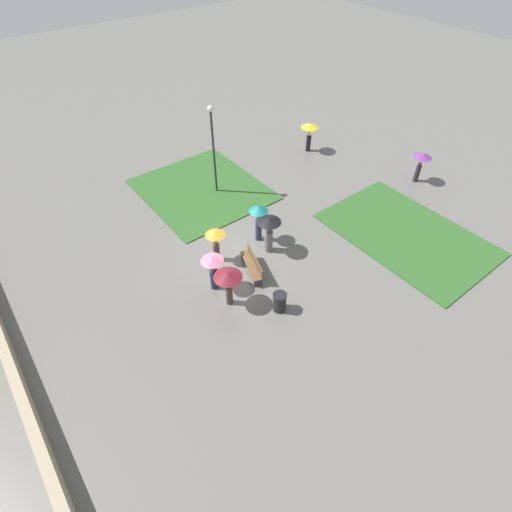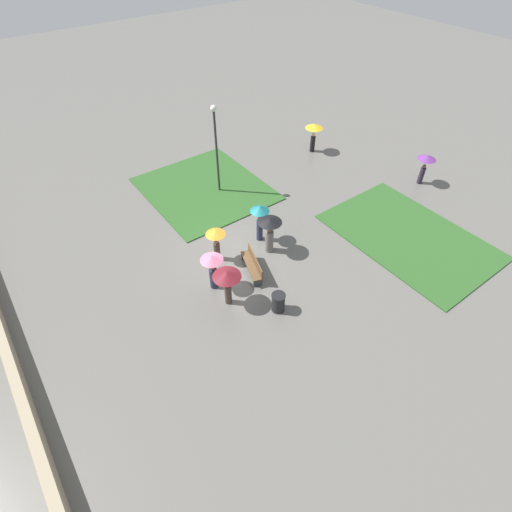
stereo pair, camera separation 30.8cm
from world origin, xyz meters
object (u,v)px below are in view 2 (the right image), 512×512
(crowd_person_maroon, at_px, (227,279))
(crowd_person_orange, at_px, (216,237))
(crowd_person_teal, at_px, (260,216))
(lone_walker_far_path, at_px, (314,131))
(crowd_person_pink, at_px, (212,266))
(lamp_post, at_px, (216,140))
(park_bench, at_px, (253,264))
(lone_walker_mid_plaza, at_px, (426,162))
(trash_bin, at_px, (278,302))
(crowd_person_black, at_px, (270,229))

(crowd_person_maroon, relative_size, crowd_person_orange, 1.01)
(crowd_person_teal, relative_size, lone_walker_far_path, 1.08)
(crowd_person_orange, distance_m, crowd_person_pink, 1.77)
(lamp_post, relative_size, crowd_person_teal, 2.50)
(crowd_person_orange, height_order, crowd_person_pink, crowd_person_pink)
(park_bench, xyz_separation_m, crowd_person_pink, (-0.28, -1.90, 0.80))
(crowd_person_teal, bearing_deg, crowd_person_orange, 19.94)
(lamp_post, height_order, lone_walker_mid_plaza, lamp_post)
(park_bench, height_order, lone_walker_mid_plaza, lone_walker_mid_plaza)
(trash_bin, relative_size, crowd_person_pink, 0.48)
(park_bench, distance_m, crowd_person_orange, 2.07)
(park_bench, xyz_separation_m, lone_walker_far_path, (-6.70, 9.70, 0.95))
(trash_bin, relative_size, lone_walker_mid_plaza, 0.49)
(park_bench, xyz_separation_m, lamp_post, (-6.43, 2.30, 2.69))
(trash_bin, bearing_deg, lone_walker_far_path, 131.87)
(lamp_post, distance_m, lone_walker_far_path, 7.61)
(park_bench, distance_m, lone_walker_mid_plaza, 12.29)
(lone_walker_far_path, bearing_deg, crowd_person_pink, 38.70)
(crowd_person_orange, bearing_deg, trash_bin, -75.56)
(park_bench, height_order, crowd_person_black, crowd_person_black)
(trash_bin, xyz_separation_m, crowd_person_teal, (-4.05, 2.07, 1.00))
(lone_walker_mid_plaza, bearing_deg, park_bench, 48.55)
(crowd_person_teal, height_order, lone_walker_mid_plaza, crowd_person_teal)
(crowd_person_teal, bearing_deg, crowd_person_black, 103.09)
(crowd_person_black, height_order, crowd_person_orange, crowd_person_black)
(park_bench, xyz_separation_m, crowd_person_teal, (-1.65, 1.61, 0.97))
(park_bench, bearing_deg, crowd_person_maroon, -47.69)
(trash_bin, bearing_deg, crowd_person_maroon, -137.29)
(lamp_post, height_order, crowd_person_maroon, lamp_post)
(lamp_post, distance_m, crowd_person_maroon, 8.57)
(crowd_person_black, bearing_deg, lone_walker_far_path, -112.00)
(crowd_person_maroon, xyz_separation_m, crowd_person_orange, (-2.54, 1.05, -0.11))
(park_bench, relative_size, lone_walker_mid_plaza, 1.11)
(park_bench, height_order, lone_walker_far_path, lone_walker_far_path)
(trash_bin, distance_m, lone_walker_mid_plaza, 12.99)
(crowd_person_pink, bearing_deg, lamp_post, 112.53)
(crowd_person_black, relative_size, crowd_person_pink, 1.05)
(trash_bin, height_order, crowd_person_black, crowd_person_black)
(trash_bin, bearing_deg, crowd_person_teal, 152.97)
(crowd_person_orange, distance_m, lone_walker_mid_plaza, 13.18)
(park_bench, relative_size, lone_walker_far_path, 1.09)
(lone_walker_mid_plaza, bearing_deg, trash_bin, 59.22)
(park_bench, distance_m, lamp_post, 7.34)
(lone_walker_mid_plaza, bearing_deg, lamp_post, 15.64)
(crowd_person_pink, bearing_deg, trash_bin, -4.92)
(crowd_person_orange, bearing_deg, lone_walker_far_path, 34.59)
(crowd_person_maroon, distance_m, crowd_person_pink, 1.14)
(crowd_person_maroon, distance_m, lone_walker_mid_plaza, 14.17)
(crowd_person_orange, bearing_deg, lone_walker_mid_plaza, 2.24)
(park_bench, bearing_deg, crowd_person_orange, -135.56)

